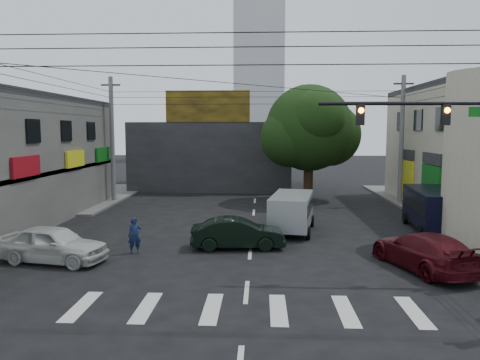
# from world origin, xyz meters

# --- Properties ---
(ground) EXTENTS (160.00, 160.00, 0.00)m
(ground) POSITION_xyz_m (0.00, 0.00, 0.00)
(ground) COLOR black
(ground) RESTS_ON ground
(sidewalk_far_left) EXTENTS (16.00, 16.00, 0.15)m
(sidewalk_far_left) POSITION_xyz_m (-18.00, 18.00, 0.07)
(sidewalk_far_left) COLOR #514F4C
(sidewalk_far_left) RESTS_ON ground
(building_far) EXTENTS (14.00, 10.00, 6.00)m
(building_far) POSITION_xyz_m (-4.00, 26.00, 3.00)
(building_far) COLOR #232326
(building_far) RESTS_ON ground
(billboard) EXTENTS (7.00, 0.30, 2.60)m
(billboard) POSITION_xyz_m (-4.00, 21.10, 7.30)
(billboard) COLOR olive
(billboard) RESTS_ON building_far
(tower_distant) EXTENTS (9.00, 9.00, 44.00)m
(tower_distant) POSITION_xyz_m (0.00, 70.00, 22.00)
(tower_distant) COLOR silver
(tower_distant) RESTS_ON ground
(street_tree) EXTENTS (6.40, 6.40, 8.70)m
(street_tree) POSITION_xyz_m (4.00, 17.00, 5.47)
(street_tree) COLOR black
(street_tree) RESTS_ON ground
(traffic_gantry) EXTENTS (7.10, 0.35, 7.20)m
(traffic_gantry) POSITION_xyz_m (7.82, -1.00, 4.83)
(traffic_gantry) COLOR black
(traffic_gantry) RESTS_ON ground
(utility_pole_far_left) EXTENTS (0.32, 0.32, 9.20)m
(utility_pole_far_left) POSITION_xyz_m (-10.50, 16.00, 4.60)
(utility_pole_far_left) COLOR #59595B
(utility_pole_far_left) RESTS_ON ground
(utility_pole_far_right) EXTENTS (0.32, 0.32, 9.20)m
(utility_pole_far_right) POSITION_xyz_m (10.50, 16.00, 4.60)
(utility_pole_far_right) COLOR #59595B
(utility_pole_far_right) RESTS_ON ground
(dark_sedan) EXTENTS (2.17, 4.47, 1.39)m
(dark_sedan) POSITION_xyz_m (-0.58, 2.73, 0.70)
(dark_sedan) COLOR black
(dark_sedan) RESTS_ON ground
(white_compact) EXTENTS (3.49, 5.13, 1.51)m
(white_compact) POSITION_xyz_m (-7.94, 0.15, 0.76)
(white_compact) COLOR beige
(white_compact) RESTS_ON ground
(maroon_sedan) EXTENTS (4.92, 6.19, 1.46)m
(maroon_sedan) POSITION_xyz_m (6.74, -0.15, 0.73)
(maroon_sedan) COLOR #40090F
(maroon_sedan) RESTS_ON ground
(silver_minivan) EXTENTS (5.26, 3.45, 1.99)m
(silver_minivan) POSITION_xyz_m (2.08, 6.32, 0.99)
(silver_minivan) COLOR #989CA0
(silver_minivan) RESTS_ON ground
(navy_van) EXTENTS (5.93, 3.16, 2.21)m
(navy_van) POSITION_xyz_m (9.60, 6.83, 1.11)
(navy_van) COLOR black
(navy_van) RESTS_ON ground
(traffic_officer) EXTENTS (0.84, 0.77, 1.59)m
(traffic_officer) POSITION_xyz_m (-5.01, 1.64, 0.79)
(traffic_officer) COLOR #121D42
(traffic_officer) RESTS_ON ground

